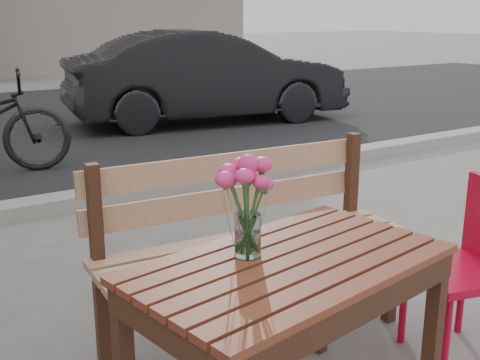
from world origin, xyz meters
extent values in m
cube|color=gray|center=(0.00, 3.00, 0.06)|extent=(30.00, 0.25, 0.12)
cube|color=#5E2118|center=(-0.22, -0.08, 0.68)|extent=(1.21, 0.83, 0.03)
cube|color=black|center=(0.33, -0.27, 0.33)|extent=(0.06, 0.06, 0.67)
cube|color=black|center=(0.24, 0.28, 0.33)|extent=(0.06, 0.06, 0.67)
cube|color=#9B6E50|center=(0.05, 0.52, 0.48)|extent=(1.54, 0.53, 0.03)
cube|color=#9B6E50|center=(0.06, 0.75, 0.73)|extent=(1.51, 0.15, 0.41)
cube|color=black|center=(-0.65, 0.40, 0.25)|extent=(0.06, 0.06, 0.50)
cube|color=black|center=(0.72, 0.30, 0.25)|extent=(0.06, 0.06, 0.50)
cube|color=black|center=(-0.63, 0.75, 0.46)|extent=(0.06, 0.06, 0.92)
cube|color=black|center=(0.75, 0.64, 0.46)|extent=(0.06, 0.06, 0.92)
cube|color=#AA0623|center=(0.73, -0.07, 0.41)|extent=(0.49, 0.49, 0.04)
cylinder|color=#AA0623|center=(0.62, 0.13, 0.20)|extent=(0.03, 0.03, 0.39)
cylinder|color=#AA0623|center=(0.53, -0.19, 0.20)|extent=(0.03, 0.03, 0.39)
cylinder|color=#AA0623|center=(0.93, 0.04, 0.20)|extent=(0.03, 0.03, 0.39)
cylinder|color=white|center=(-0.33, 0.03, 0.77)|extent=(0.09, 0.09, 0.16)
cylinder|color=#346E36|center=(-0.33, 0.03, 0.85)|extent=(0.06, 0.06, 0.31)
imported|color=black|center=(2.89, 5.90, 0.65)|extent=(4.11, 2.02, 1.30)
camera|label=1|loc=(-1.43, -1.61, 1.52)|focal=45.00mm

